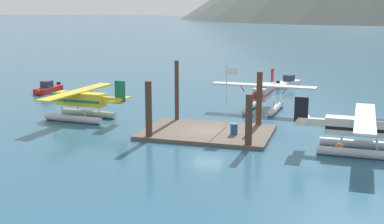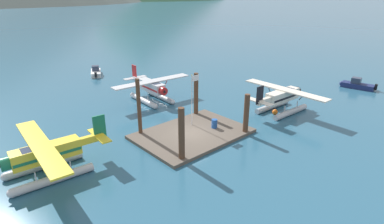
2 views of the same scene
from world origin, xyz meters
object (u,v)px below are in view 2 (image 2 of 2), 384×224
at_px(fuel_drum, 214,124).
at_px(boat_white_open_north, 96,72).
at_px(seaplane_silver_bow_right, 151,89).
at_px(mooring_buoy, 275,112).
at_px(seaplane_yellow_port_fwd, 47,157).
at_px(boat_navy_open_se, 357,85).
at_px(flagpole, 193,93).
at_px(seaplane_cream_stbd_aft, 282,99).

bearing_deg(fuel_drum, boat_white_open_north, 87.48).
height_order(seaplane_silver_bow_right, boat_white_open_north, seaplane_silver_bow_right).
bearing_deg(mooring_buoy, seaplane_yellow_port_fwd, 169.69).
distance_m(fuel_drum, seaplane_yellow_port_fwd, 15.30).
bearing_deg(seaplane_yellow_port_fwd, boat_navy_open_se, -8.55).
bearing_deg(fuel_drum, flagpole, 115.65).
relative_size(seaplane_yellow_port_fwd, boat_white_open_north, 2.33).
xyz_separation_m(seaplane_silver_bow_right, seaplane_yellow_port_fwd, (-15.63, -8.94, 0.00)).
height_order(seaplane_yellow_port_fwd, boat_white_open_north, seaplane_yellow_port_fwd).
distance_m(mooring_buoy, boat_navy_open_se, 17.53).
bearing_deg(seaplane_silver_bow_right, boat_navy_open_se, -31.06).
relative_size(mooring_buoy, seaplane_cream_stbd_aft, 0.06).
relative_size(seaplane_silver_bow_right, boat_white_open_north, 2.32).
xyz_separation_m(mooring_buoy, seaplane_cream_stbd_aft, (1.33, 0.06, 1.26)).
relative_size(seaplane_yellow_port_fwd, boat_navy_open_se, 2.16).
bearing_deg(seaplane_silver_bow_right, fuel_drum, -92.86).
bearing_deg(seaplane_yellow_port_fwd, seaplane_cream_stbd_aft, -9.62).
distance_m(flagpole, boat_white_open_north, 26.67).
height_order(fuel_drum, mooring_buoy, fuel_drum).
distance_m(fuel_drum, mooring_buoy, 8.30).
distance_m(fuel_drum, boat_navy_open_se, 25.79).
bearing_deg(boat_white_open_north, mooring_buoy, -77.11).
xyz_separation_m(seaplane_silver_bow_right, boat_navy_open_se, (24.98, -15.04, -1.09)).
height_order(seaplane_cream_stbd_aft, boat_navy_open_se, seaplane_cream_stbd_aft).
bearing_deg(fuel_drum, seaplane_cream_stbd_aft, -9.23).
xyz_separation_m(flagpole, seaplane_cream_stbd_aft, (10.46, -3.61, -2.03)).
bearing_deg(boat_navy_open_se, seaplane_yellow_port_fwd, 171.45).
height_order(seaplane_silver_bow_right, boat_navy_open_se, seaplane_silver_bow_right).
relative_size(fuel_drum, seaplane_yellow_port_fwd, 0.08).
bearing_deg(seaplane_silver_bow_right, seaplane_cream_stbd_aft, -55.84).
bearing_deg(seaplane_yellow_port_fwd, boat_white_open_north, 57.76).
relative_size(flagpole, mooring_buoy, 8.22).
relative_size(flagpole, fuel_drum, 5.95).
height_order(fuel_drum, seaplane_cream_stbd_aft, seaplane_cream_stbd_aft).
distance_m(mooring_buoy, seaplane_yellow_port_fwd, 23.60).
distance_m(mooring_buoy, seaplane_silver_bow_right, 15.23).
height_order(mooring_buoy, boat_navy_open_se, boat_navy_open_se).
distance_m(boat_white_open_north, boat_navy_open_se, 40.15).
height_order(flagpole, seaplane_cream_stbd_aft, flagpole).
bearing_deg(flagpole, fuel_drum, -64.35).
relative_size(fuel_drum, seaplane_silver_bow_right, 0.08).
distance_m(seaplane_cream_stbd_aft, boat_white_open_north, 31.13).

